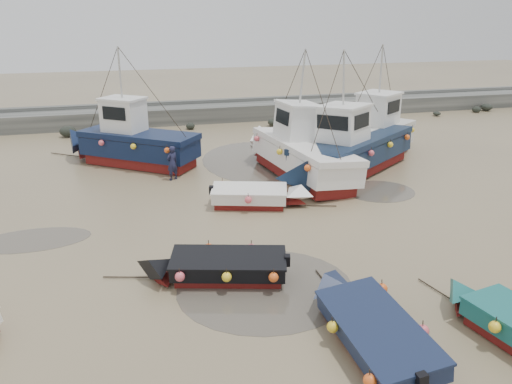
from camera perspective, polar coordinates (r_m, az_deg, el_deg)
The scene contains 14 objects.
ground at distance 18.25m, azimuth 3.91°, elevation -5.88°, with size 120.00×120.00×0.00m, color #8D7D5C.
seawall at distance 38.60m, azimuth -6.58°, elevation 8.90°, with size 60.00×4.92×1.50m.
puddle_a at distance 15.50m, azimuth 1.08°, elevation -10.83°, with size 5.43×5.43×0.01m, color #524B41.
puddle_b at distance 24.07m, azimuth 13.90°, elevation 0.10°, with size 3.34×3.34×0.01m, color #524B41.
puddle_c at distance 20.21m, azimuth -24.19°, elevation -5.03°, with size 4.15×4.15×0.01m, color #524B41.
puddle_d at distance 28.15m, azimuth 0.81°, elevation 3.57°, with size 6.77×6.77×0.01m, color #524B41.
dinghy_1 at distance 13.30m, azimuth 13.13°, elevation -14.40°, with size 2.20×6.19×1.43m.
dinghy_4 at distance 15.71m, azimuth -4.50°, elevation -8.16°, with size 5.74×2.62×1.43m.
dinghy_5 at distance 21.42m, azimuth 0.22°, elevation -0.20°, with size 5.34×2.68×1.43m.
cabin_boat_0 at distance 28.03m, azimuth -14.26°, elevation 5.76°, with size 8.30×6.65×6.22m.
cabin_boat_1 at distance 25.42m, azimuth 4.62°, elevation 4.81°, with size 3.63×10.60×6.22m.
cabin_boat_2 at distance 25.86m, azimuth 10.50°, elevation 4.74°, with size 9.99×7.76×6.22m.
cabin_boat_3 at distance 29.62m, azimuth 13.40°, elevation 6.58°, with size 8.54×6.51×6.22m.
person at distance 25.33m, azimuth -9.45°, elevation 1.41°, with size 0.63×0.41×1.73m, color #1C1E39.
Camera 1 is at (-5.41, -15.52, 7.93)m, focal length 35.00 mm.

